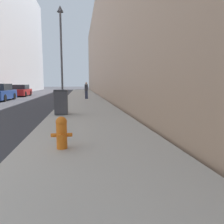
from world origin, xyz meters
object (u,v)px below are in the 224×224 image
Objects in this scene: parked_sedan_far at (21,91)px; pedestrian_on_sidewalk at (86,90)px; trash_bin at (61,102)px; lamppost at (61,45)px; fire_hydrant at (62,132)px.

parked_sedan_far is 10.91m from pedestrian_on_sidewalk.
pedestrian_on_sidewalk is at bearing 81.87° from trash_bin.
lamppost is at bearing -66.09° from parked_sedan_far.
pedestrian_on_sidewalk is (1.50, 10.48, 0.19)m from trash_bin.
lamppost is 1.40× the size of parked_sedan_far.
parked_sedan_far is at bearing 136.60° from pedestrian_on_sidewalk.
parked_sedan_far is at bearing 109.68° from trash_bin.
pedestrian_on_sidewalk reaches higher than trash_bin.
lamppost is at bearing 93.35° from trash_bin.
fire_hydrant is 10.28m from lamppost.
trash_bin is at bearing 94.83° from fire_hydrant.
pedestrian_on_sidewalk is at bearing 86.38° from fire_hydrant.
lamppost is at bearing -104.97° from pedestrian_on_sidewalk.
lamppost reaches higher than pedestrian_on_sidewalk.
trash_bin is 0.75× the size of pedestrian_on_sidewalk.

